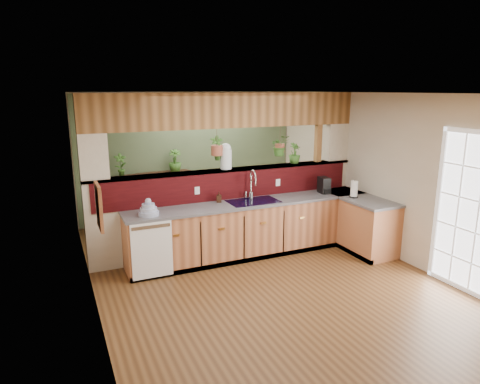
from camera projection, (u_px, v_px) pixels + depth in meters
name	position (u px, v px, depth m)	size (l,w,h in m)	color
ground	(267.00, 280.00, 6.10)	(4.60, 7.00, 0.01)	#503218
ceiling	(270.00, 93.00, 5.49)	(4.60, 7.00, 0.01)	brown
wall_back	(190.00, 156.00, 8.90)	(4.60, 0.02, 2.60)	beige
wall_left	(90.00, 211.00, 4.88)	(0.02, 7.00, 2.60)	beige
wall_right	(398.00, 178.00, 6.71)	(0.02, 7.00, 2.60)	beige
pass_through_partition	(232.00, 180.00, 7.03)	(4.60, 0.21, 2.60)	beige
pass_through_ledge	(230.00, 170.00, 6.98)	(4.60, 0.21, 0.04)	brown
header_beam	(229.00, 110.00, 6.75)	(4.60, 0.15, 0.55)	brown
sage_backwall	(190.00, 156.00, 8.89)	(4.55, 0.02, 2.55)	#546A48
countertop	(288.00, 225.00, 7.10)	(4.14, 1.52, 0.90)	#9B5A35
dishwasher	(152.00, 250.00, 6.00)	(0.58, 0.03, 0.82)	white
navy_sink	(253.00, 206.00, 6.88)	(0.82, 0.50, 0.18)	black
french_door	(467.00, 215.00, 5.61)	(0.06, 1.02, 2.16)	white
framed_print	(99.00, 207.00, 4.13)	(0.04, 0.35, 0.45)	#9B5A35
faucet	(252.00, 183.00, 6.95)	(0.22, 0.21, 0.49)	#B7B7B2
dish_stack	(149.00, 210.00, 6.07)	(0.29, 0.29, 0.25)	#9DA8CB
soap_dispenser	(219.00, 197.00, 6.78)	(0.08, 0.08, 0.17)	#3A2115
coffee_maker	(324.00, 186.00, 7.37)	(0.15, 0.25, 0.28)	black
paper_towel	(354.00, 189.00, 7.08)	(0.14, 0.14, 0.30)	black
glass_jar	(226.00, 156.00, 6.90)	(0.19, 0.19, 0.42)	silver
ledge_plant_right	(294.00, 153.00, 7.42)	(0.20, 0.20, 0.36)	#2F5B1F
hanging_plant_a	(217.00, 140.00, 6.78)	(0.24, 0.20, 0.52)	brown
hanging_plant_b	(280.00, 137.00, 7.23)	(0.34, 0.30, 0.46)	brown
shelving_console	(153.00, 200.00, 8.52)	(1.60, 0.43, 1.07)	black
shelf_plant_a	(121.00, 165.00, 8.11)	(0.23, 0.16, 0.44)	#2F5B1F
shelf_plant_b	(175.00, 161.00, 8.54)	(0.25, 0.25, 0.45)	#2F5B1F
floor_plant	(251.00, 207.00, 8.37)	(0.72, 0.62, 0.80)	#2F5B1F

